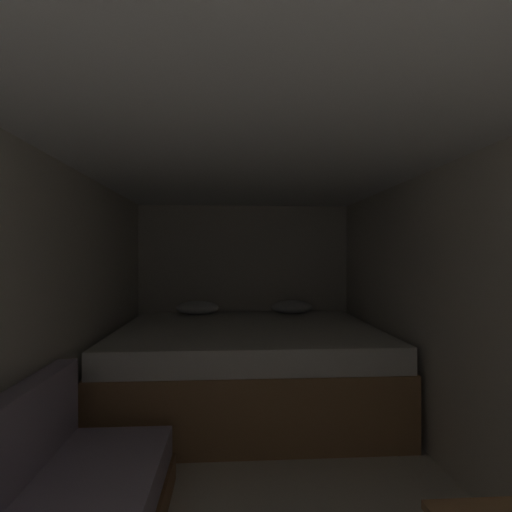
# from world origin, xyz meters

# --- Properties ---
(ground_plane) EXTENTS (6.94, 6.94, 0.00)m
(ground_plane) POSITION_xyz_m (0.00, 2.02, 0.00)
(ground_plane) COLOR beige
(wall_back) EXTENTS (2.56, 0.05, 1.98)m
(wall_back) POSITION_xyz_m (0.00, 4.51, 0.99)
(wall_back) COLOR beige
(wall_back) RESTS_ON ground
(wall_left) EXTENTS (0.05, 4.94, 1.98)m
(wall_left) POSITION_xyz_m (-1.25, 2.02, 0.99)
(wall_left) COLOR beige
(wall_left) RESTS_ON ground
(wall_right) EXTENTS (0.05, 4.94, 1.98)m
(wall_right) POSITION_xyz_m (1.25, 2.02, 0.99)
(wall_right) COLOR beige
(wall_right) RESTS_ON ground
(ceiling_slab) EXTENTS (2.56, 4.94, 0.05)m
(ceiling_slab) POSITION_xyz_m (0.00, 2.02, 2.01)
(ceiling_slab) COLOR white
(ceiling_slab) RESTS_ON wall_left
(bed) EXTENTS (2.34, 1.96, 0.89)m
(bed) POSITION_xyz_m (0.00, 3.47, 0.38)
(bed) COLOR #9E7247
(bed) RESTS_ON ground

